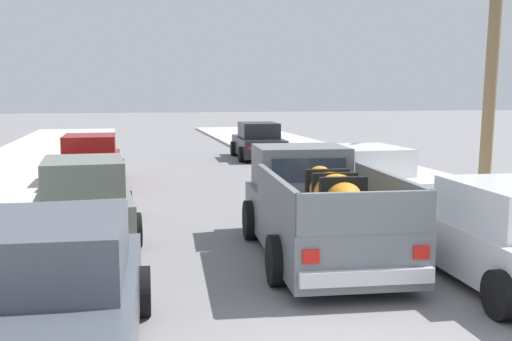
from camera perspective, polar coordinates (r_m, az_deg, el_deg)
The scene contains 10 objects.
sidewalk_right at distance 19.14m, azimuth 12.82°, elevation -1.32°, with size 5.32×60.00×0.12m, color beige.
curb_left at distance 17.51m, azimuth -18.55°, elevation -2.34°, with size 0.16×60.00×0.10m, color silver.
curb_right at distance 18.65m, azimuth 9.30°, elevation -1.49°, with size 0.16×60.00×0.10m, color silver.
pickup_truck at distance 10.88m, azimuth 5.63°, elevation -3.60°, with size 2.46×5.32×1.80m.
car_left_near at distance 26.53m, azimuth 0.21°, elevation 2.63°, with size 2.18×4.33×1.54m.
car_right_near at distance 6.98m, azimuth -18.20°, elevation -11.00°, with size 2.17×4.32×1.54m.
car_left_mid at distance 15.39m, azimuth 10.06°, elevation -0.86°, with size 2.11×4.30×1.54m.
car_right_mid at distance 12.89m, azimuth -15.45°, elevation -2.58°, with size 2.19×4.33×1.54m.
car_left_far at distance 19.76m, azimuth -14.91°, elevation 0.79°, with size 2.03×4.26×1.54m.
car_right_far at distance 9.95m, azimuth 22.29°, elevation -5.74°, with size 2.15×4.31×1.54m.
Camera 1 is at (-2.34, -5.16, 2.86)m, focal length 43.69 mm.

